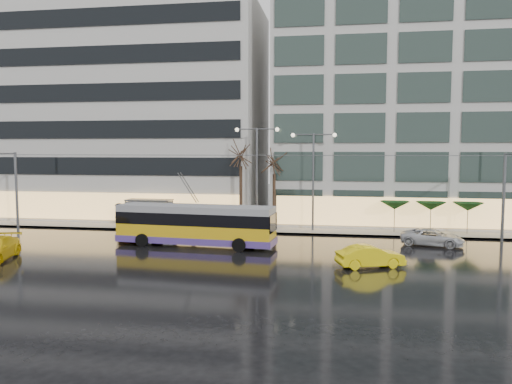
% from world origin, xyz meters
% --- Properties ---
extents(ground, '(140.00, 140.00, 0.00)m').
position_xyz_m(ground, '(0.00, 0.00, 0.00)').
color(ground, black).
rests_on(ground, ground).
extents(sidewalk, '(80.00, 10.00, 0.15)m').
position_xyz_m(sidewalk, '(2.00, 14.00, 0.07)').
color(sidewalk, gray).
rests_on(sidewalk, ground).
extents(kerb, '(80.00, 0.10, 0.15)m').
position_xyz_m(kerb, '(2.00, 9.05, 0.07)').
color(kerb, slate).
rests_on(kerb, ground).
extents(building_left, '(34.00, 14.00, 22.00)m').
position_xyz_m(building_left, '(-16.00, 19.00, 11.15)').
color(building_left, '#BBB9B2').
rests_on(building_left, sidewalk).
extents(building_right, '(32.00, 14.00, 25.00)m').
position_xyz_m(building_right, '(19.00, 19.00, 12.65)').
color(building_right, '#BBB9B2').
rests_on(building_right, sidewalk).
extents(trolleybus, '(12.18, 5.17, 5.57)m').
position_xyz_m(trolleybus, '(-1.41, 2.82, 1.51)').
color(trolleybus, gold).
rests_on(trolleybus, ground).
extents(catenary, '(42.24, 5.12, 7.00)m').
position_xyz_m(catenary, '(1.00, 7.94, 4.25)').
color(catenary, '#595B60').
rests_on(catenary, ground).
extents(bus_shelter, '(4.20, 1.60, 2.51)m').
position_xyz_m(bus_shelter, '(-8.38, 10.69, 1.96)').
color(bus_shelter, '#595B60').
rests_on(bus_shelter, sidewalk).
extents(street_lamp_near, '(3.96, 0.36, 9.03)m').
position_xyz_m(street_lamp_near, '(2.00, 10.80, 5.99)').
color(street_lamp_near, '#595B60').
rests_on(street_lamp_near, sidewalk).
extents(street_lamp_far, '(3.96, 0.36, 8.53)m').
position_xyz_m(street_lamp_far, '(7.00, 10.80, 5.71)').
color(street_lamp_far, '#595B60').
rests_on(street_lamp_far, sidewalk).
extents(tree_a, '(3.20, 3.20, 8.40)m').
position_xyz_m(tree_a, '(0.50, 11.00, 7.09)').
color(tree_a, black).
rests_on(tree_a, sidewalk).
extents(tree_b, '(3.20, 3.20, 7.70)m').
position_xyz_m(tree_b, '(3.50, 11.20, 6.40)').
color(tree_b, black).
rests_on(tree_b, sidewalk).
extents(parasol_a, '(2.50, 2.50, 2.65)m').
position_xyz_m(parasol_a, '(14.00, 11.00, 2.45)').
color(parasol_a, '#595B60').
rests_on(parasol_a, sidewalk).
extents(parasol_b, '(2.50, 2.50, 2.65)m').
position_xyz_m(parasol_b, '(17.00, 11.00, 2.45)').
color(parasol_b, '#595B60').
rests_on(parasol_b, sidewalk).
extents(parasol_c, '(2.50, 2.50, 2.65)m').
position_xyz_m(parasol_c, '(20.00, 11.00, 2.45)').
color(parasol_c, '#595B60').
rests_on(parasol_c, sidewalk).
extents(taxi_a, '(3.41, 4.92, 1.55)m').
position_xyz_m(taxi_a, '(-7.65, 5.38, 0.78)').
color(taxi_a, orange).
rests_on(taxi_a, ground).
extents(taxi_b, '(4.41, 2.74, 1.37)m').
position_xyz_m(taxi_b, '(11.12, -1.97, 0.69)').
color(taxi_b, yellow).
rests_on(taxi_b, ground).
extents(sedan_silver, '(5.00, 3.29, 1.28)m').
position_xyz_m(sedan_silver, '(16.23, 5.80, 0.64)').
color(sedan_silver, silver).
rests_on(sedan_silver, ground).
extents(pedestrian_a, '(1.18, 1.19, 2.19)m').
position_xyz_m(pedestrian_a, '(-5.36, 9.74, 1.63)').
color(pedestrian_a, black).
rests_on(pedestrian_a, sidewalk).
extents(pedestrian_b, '(0.94, 0.76, 1.82)m').
position_xyz_m(pedestrian_b, '(-4.27, 11.89, 1.06)').
color(pedestrian_b, black).
rests_on(pedestrian_b, sidewalk).
extents(pedestrian_c, '(1.33, 1.07, 2.11)m').
position_xyz_m(pedestrian_c, '(-11.07, 10.73, 1.27)').
color(pedestrian_c, black).
rests_on(pedestrian_c, sidewalk).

